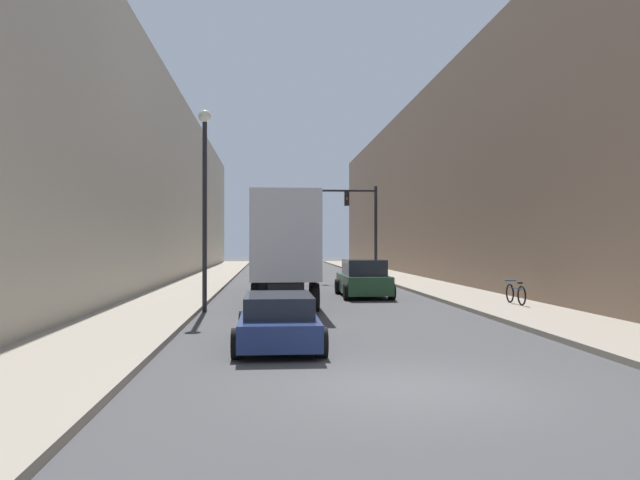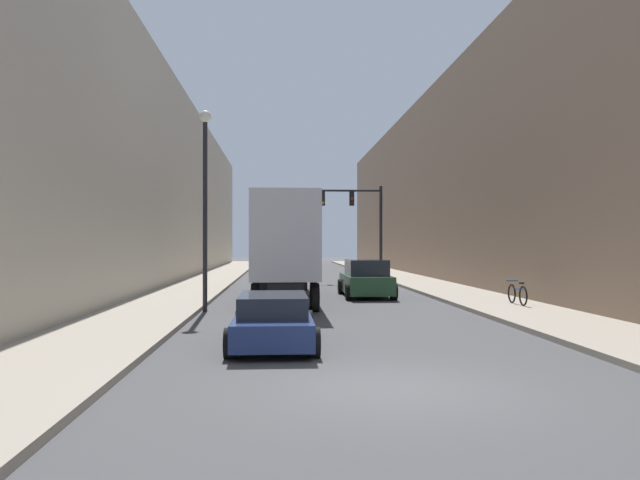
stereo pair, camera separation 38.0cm
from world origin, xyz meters
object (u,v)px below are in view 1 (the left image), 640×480
at_px(semi_truck, 282,243).
at_px(street_lamp, 205,183).
at_px(traffic_signal_gantry, 343,212).
at_px(sedan_car, 278,320).
at_px(parked_bicycle, 516,294).
at_px(suv_car, 363,279).

bearing_deg(semi_truck, street_lamp, -118.42).
bearing_deg(traffic_signal_gantry, sedan_car, -100.15).
xyz_separation_m(semi_truck, parked_bicycle, (8.53, -4.83, -1.87)).
xyz_separation_m(traffic_signal_gantry, parked_bicycle, (4.39, -17.20, -3.87)).
relative_size(traffic_signal_gantry, parked_bicycle, 4.16).
bearing_deg(sedan_car, traffic_signal_gantry, 79.85).
bearing_deg(parked_bicycle, traffic_signal_gantry, 104.33).
height_order(suv_car, traffic_signal_gantry, traffic_signal_gantry).
relative_size(sedan_car, parked_bicycle, 2.50).
height_order(suv_car, street_lamp, street_lamp).
height_order(suv_car, parked_bicycle, suv_car).
distance_m(sedan_car, parked_bicycle, 11.77).
bearing_deg(street_lamp, sedan_car, -71.55).
bearing_deg(traffic_signal_gantry, street_lamp, -111.57).
xyz_separation_m(suv_car, parked_bicycle, (4.86, -5.41, -0.26)).
distance_m(sedan_car, suv_car, 13.75).
relative_size(sedan_car, suv_car, 0.97).
height_order(semi_truck, parked_bicycle, semi_truck).
bearing_deg(suv_car, traffic_signal_gantry, 87.73).
relative_size(suv_car, street_lamp, 0.66).
xyz_separation_m(sedan_car, suv_car, (4.00, 13.16, 0.20)).
height_order(sedan_car, traffic_signal_gantry, traffic_signal_gantry).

